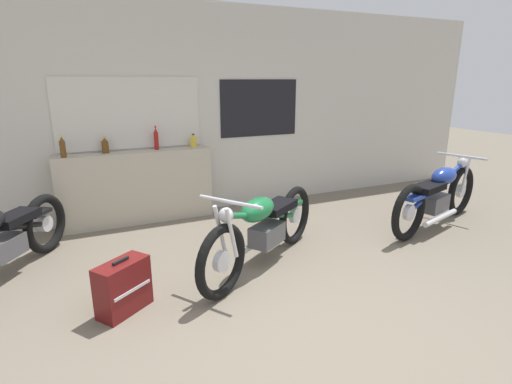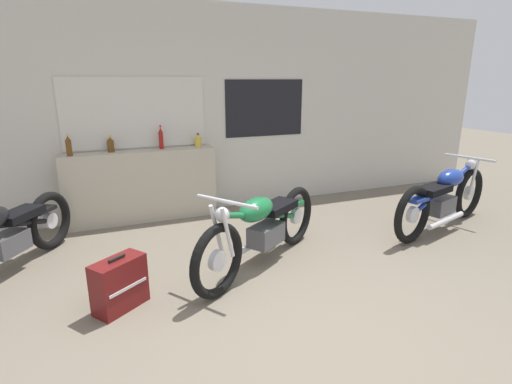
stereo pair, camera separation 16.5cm
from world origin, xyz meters
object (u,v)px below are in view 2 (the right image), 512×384
object	(u,v)px
bottle_leftmost	(69,146)
bottle_left_center	(111,145)
bottle_center	(161,138)
motorcycle_green	(262,227)
motorcycle_black	(0,238)
hard_case_darkred	(120,284)
motorcycle_blue	(444,197)
bottle_right_center	(198,141)

from	to	relation	value
bottle_leftmost	bottle_left_center	distance (m)	0.48
bottle_center	motorcycle_green	world-z (taller)	bottle_center
bottle_left_center	motorcycle_black	world-z (taller)	bottle_left_center
bottle_leftmost	motorcycle_black	xyz separation A→B (m)	(-0.62, -1.08, -0.66)
hard_case_darkred	bottle_left_center	bearing A→B (deg)	87.09
motorcycle_green	motorcycle_blue	xyz separation A→B (m)	(2.50, 0.11, 0.00)
bottle_left_center	motorcycle_green	world-z (taller)	bottle_left_center
bottle_left_center	motorcycle_black	xyz separation A→B (m)	(-1.09, -1.17, -0.64)
bottle_leftmost	bottle_right_center	xyz separation A→B (m)	(1.59, 0.08, -0.04)
bottle_right_center	motorcycle_black	xyz separation A→B (m)	(-2.21, -1.16, -0.62)
motorcycle_green	motorcycle_black	size ratio (longest dim) A/B	1.01
bottle_leftmost	motorcycle_green	world-z (taller)	bottle_leftmost
bottle_leftmost	hard_case_darkred	xyz separation A→B (m)	(0.36, -2.08, -0.84)
bottle_left_center	bottle_right_center	distance (m)	1.12
motorcycle_green	motorcycle_blue	bearing A→B (deg)	2.52
motorcycle_green	motorcycle_blue	size ratio (longest dim) A/B	0.87
bottle_left_center	motorcycle_black	size ratio (longest dim) A/B	0.12
bottle_right_center	hard_case_darkred	bearing A→B (deg)	-119.66
bottle_right_center	motorcycle_green	xyz separation A→B (m)	(0.15, -1.88, -0.61)
bottle_center	hard_case_darkred	xyz separation A→B (m)	(-0.74, -2.17, -0.86)
bottle_leftmost	hard_case_darkred	world-z (taller)	bottle_leftmost
bottle_center	motorcycle_green	bearing A→B (deg)	-71.21
motorcycle_black	bottle_center	bearing A→B (deg)	34.16
bottle_center	motorcycle_black	bearing A→B (deg)	-145.84
motorcycle_green	bottle_leftmost	bearing A→B (deg)	134.12
hard_case_darkred	motorcycle_blue	bearing A→B (deg)	5.69
motorcycle_black	motorcycle_blue	world-z (taller)	motorcycle_blue
bottle_center	bottle_right_center	size ratio (longest dim) A/B	1.71
motorcycle_black	hard_case_darkred	bearing A→B (deg)	-45.46
bottle_leftmost	motorcycle_blue	bearing A→B (deg)	-21.70
bottle_right_center	motorcycle_blue	xyz separation A→B (m)	(2.65, -1.77, -0.60)
motorcycle_blue	bottle_right_center	bearing A→B (deg)	146.21
motorcycle_blue	bottle_center	bearing A→B (deg)	150.47
bottle_leftmost	motorcycle_black	distance (m)	1.41
motorcycle_green	motorcycle_black	world-z (taller)	motorcycle_green
bottle_leftmost	bottle_center	size ratio (longest dim) A/B	0.86
bottle_leftmost	motorcycle_blue	xyz separation A→B (m)	(4.25, -1.69, -0.64)
bottle_center	bottle_right_center	distance (m)	0.50
bottle_leftmost	bottle_left_center	world-z (taller)	bottle_leftmost
bottle_left_center	motorcycle_black	bearing A→B (deg)	-133.07
bottle_left_center	motorcycle_green	xyz separation A→B (m)	(1.27, -1.89, -0.62)
bottle_leftmost	motorcycle_blue	size ratio (longest dim) A/B	0.13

